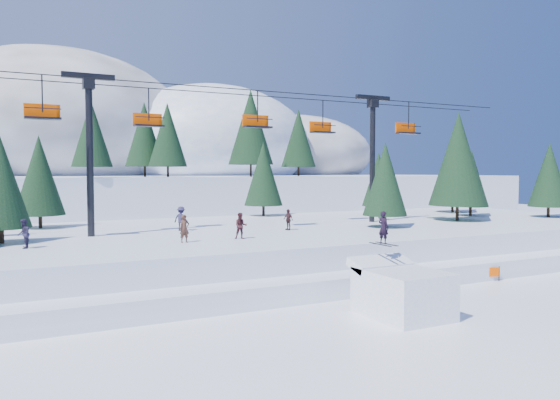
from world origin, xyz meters
name	(u,v)px	position (x,y,z in m)	size (l,w,h in m)	color
ground	(380,329)	(0.00, 0.00, 0.00)	(160.00, 160.00, 0.00)	white
mid_shelf	(224,247)	(0.00, 18.00, 1.25)	(70.00, 22.00, 2.50)	white
berm	(290,282)	(0.00, 8.00, 0.55)	(70.00, 6.00, 1.10)	white
mountain_ridge	(64,152)	(-5.08, 73.35, 9.64)	(119.00, 60.51, 26.46)	white
jump_kicker	(401,291)	(2.17, 1.24, 1.16)	(3.13, 4.36, 4.73)	white
chairlift	(237,134)	(1.05, 18.05, 9.32)	(46.00, 3.21, 10.28)	black
conifer_stand	(225,168)	(0.33, 18.51, 6.86)	(64.05, 17.84, 9.32)	black
distant_skiers	(212,221)	(-1.58, 16.04, 3.30)	(28.78, 7.61, 1.69)	#4C2D22
banner_near	(410,288)	(4.77, 3.68, 0.54)	(2.80, 0.65, 0.90)	black
banner_far	(478,273)	(11.34, 5.24, 0.54)	(2.73, 0.90, 0.90)	black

